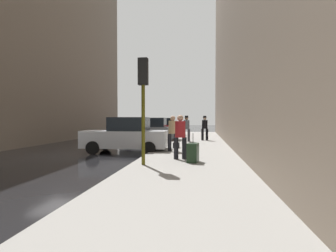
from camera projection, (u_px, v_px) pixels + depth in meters
ground_plane at (63, 155)px, 12.31m from camera, size 120.00×120.00×0.00m
sidewalk at (191, 156)px, 11.52m from camera, size 4.00×40.00×0.15m
parked_silver_sedan at (126, 136)px, 13.31m from camera, size 4.27×2.19×1.79m
parked_gray_coupe at (151, 130)px, 19.58m from camera, size 4.21×2.07×1.79m
parked_red_hatchback at (162, 128)px, 24.91m from camera, size 4.21×2.08×1.79m
fire_hydrant at (174, 135)px, 19.02m from camera, size 0.42×0.22×0.70m
traffic_light at (143, 88)px, 8.82m from camera, size 0.32×0.32×3.60m
pedestrian_in_red_jacket at (180, 135)px, 10.09m from camera, size 0.52×0.45×1.71m
pedestrian_with_fedora at (205, 127)px, 18.99m from camera, size 0.52×0.44×1.78m
pedestrian_with_beanie at (187, 127)px, 18.09m from camera, size 0.51×0.44×1.78m
pedestrian_in_tan_coat at (173, 131)px, 12.53m from camera, size 0.53×0.47×1.71m
rolling_suitcase at (193, 153)px, 9.42m from camera, size 0.44×0.61×1.04m
duffel_bag at (176, 145)px, 14.08m from camera, size 0.32×0.44×0.28m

